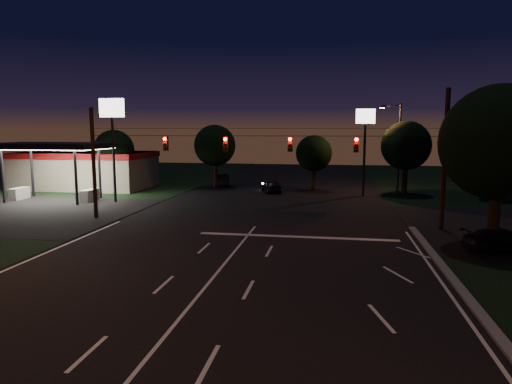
% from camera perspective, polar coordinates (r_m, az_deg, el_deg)
% --- Properties ---
extents(ground, '(140.00, 140.00, 0.00)m').
position_cam_1_polar(ground, '(17.44, -8.20, -13.84)').
color(ground, black).
rests_on(ground, ground).
extents(cross_street_left, '(20.00, 16.00, 0.02)m').
position_cam_1_polar(cross_street_left, '(40.70, -28.56, -2.23)').
color(cross_street_left, black).
rests_on(cross_street_left, ground).
extents(stop_bar, '(12.00, 0.50, 0.01)m').
position_cam_1_polar(stop_bar, '(27.74, 5.15, -5.59)').
color(stop_bar, silver).
rests_on(stop_bar, ground).
extents(utility_pole_right, '(0.30, 0.30, 9.00)m').
position_cam_1_polar(utility_pole_right, '(31.84, 22.09, -4.41)').
color(utility_pole_right, black).
rests_on(utility_pole_right, ground).
extents(utility_pole_left, '(0.28, 0.28, 8.00)m').
position_cam_1_polar(utility_pole_left, '(35.46, -19.33, -3.07)').
color(utility_pole_left, black).
rests_on(utility_pole_left, ground).
extents(signal_span, '(24.00, 0.40, 1.56)m').
position_cam_1_polar(signal_span, '(30.81, 0.19, 6.10)').
color(signal_span, black).
rests_on(signal_span, ground).
extents(gas_station, '(14.20, 16.10, 5.25)m').
position_cam_1_polar(gas_station, '(53.29, -20.76, 2.94)').
color(gas_station, gray).
rests_on(gas_station, ground).
extents(pole_sign_left_near, '(2.20, 0.30, 9.10)m').
position_cam_1_polar(pole_sign_left_near, '(42.00, -17.52, 8.20)').
color(pole_sign_left_near, black).
rests_on(pole_sign_left_near, ground).
extents(pole_sign_right, '(1.80, 0.30, 8.40)m').
position_cam_1_polar(pole_sign_right, '(45.50, 13.47, 7.35)').
color(pole_sign_right, black).
rests_on(pole_sign_right, ground).
extents(street_light_right_far, '(2.20, 0.35, 9.00)m').
position_cam_1_polar(street_light_right_far, '(47.82, 17.17, 6.04)').
color(street_light_right_far, black).
rests_on(street_light_right_far, ground).
extents(tree_right_near, '(6.00, 6.00, 8.76)m').
position_cam_1_polar(tree_right_near, '(26.94, 28.08, 5.32)').
color(tree_right_near, black).
rests_on(tree_right_near, ground).
extents(tree_far_a, '(4.20, 4.20, 6.42)m').
position_cam_1_polar(tree_far_a, '(51.08, -17.24, 5.02)').
color(tree_far_a, black).
rests_on(tree_far_a, ground).
extents(tree_far_b, '(4.60, 4.60, 6.98)m').
position_cam_1_polar(tree_far_b, '(51.26, -5.11, 5.74)').
color(tree_far_b, black).
rests_on(tree_far_b, ground).
extents(tree_far_c, '(3.80, 3.80, 5.86)m').
position_cam_1_polar(tree_far_c, '(48.62, 7.26, 4.76)').
color(tree_far_c, black).
rests_on(tree_far_c, ground).
extents(tree_far_d, '(4.80, 4.80, 7.30)m').
position_cam_1_polar(tree_far_d, '(47.08, 18.24, 5.46)').
color(tree_far_d, black).
rests_on(tree_far_d, ground).
extents(tree_far_e, '(4.00, 4.00, 6.18)m').
position_cam_1_polar(tree_far_e, '(47.02, 28.27, 4.06)').
color(tree_far_e, black).
rests_on(tree_far_e, ground).
extents(car_oncoming_a, '(2.71, 4.17, 1.32)m').
position_cam_1_polar(car_oncoming_a, '(47.05, 1.97, 0.76)').
color(car_oncoming_a, black).
rests_on(car_oncoming_a, ground).
extents(car_oncoming_b, '(2.78, 4.47, 1.39)m').
position_cam_1_polar(car_oncoming_b, '(53.07, -4.36, 1.57)').
color(car_oncoming_b, black).
rests_on(car_oncoming_b, ground).
extents(car_cross, '(4.50, 2.76, 1.22)m').
position_cam_1_polar(car_cross, '(27.57, 28.59, -5.32)').
color(car_cross, black).
rests_on(car_cross, ground).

